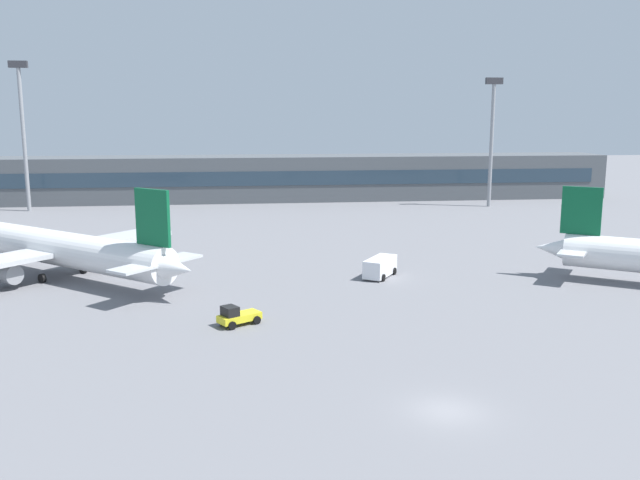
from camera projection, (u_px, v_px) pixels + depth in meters
ground_plane at (344, 265)px, 79.16m from camera, size 400.00×400.00×0.00m
terminal_building at (298, 178)px, 139.20m from camera, size 127.51×12.13×9.00m
airplane_mid at (49, 247)px, 73.27m from camera, size 34.30×30.40×10.48m
baggage_tug_yellow at (237, 316)px, 56.26m from camera, size 3.85×3.17×1.75m
service_van_white at (380, 267)px, 73.02m from camera, size 4.51×5.45×2.08m
floodlight_tower_west at (492, 132)px, 126.81m from camera, size 3.20×0.80×24.03m
floodlight_tower_east at (23, 126)px, 120.41m from camera, size 3.20×0.80×26.59m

